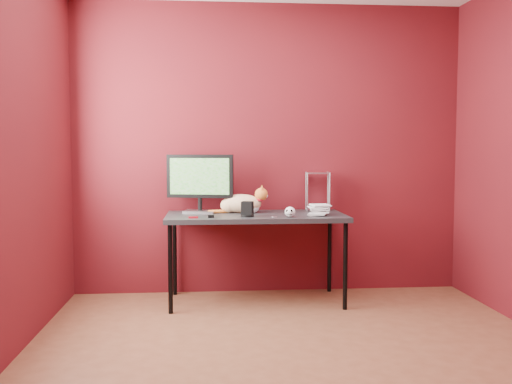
{
  "coord_description": "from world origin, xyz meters",
  "views": [
    {
      "loc": [
        -0.55,
        -3.39,
        1.29
      ],
      "look_at": [
        -0.17,
        1.15,
        0.95
      ],
      "focal_mm": 40.0,
      "sensor_mm": 36.0,
      "label": 1
    }
  ],
  "objects": [
    {
      "name": "speaker",
      "position": [
        -0.23,
        1.19,
        0.81
      ],
      "size": [
        0.11,
        0.11,
        0.12
      ],
      "rotation": [
        0.0,
        0.0,
        -0.31
      ],
      "color": "black",
      "rests_on": "desk"
    },
    {
      "name": "desk",
      "position": [
        -0.15,
        1.37,
        0.7
      ],
      "size": [
        1.5,
        0.7,
        0.75
      ],
      "color": "black",
      "rests_on": "ground"
    },
    {
      "name": "room",
      "position": [
        0.0,
        0.0,
        1.45
      ],
      "size": [
        3.52,
        3.52,
        2.61
      ],
      "color": "brown",
      "rests_on": "ground"
    },
    {
      "name": "cat",
      "position": [
        -0.26,
        1.48,
        0.83
      ],
      "size": [
        0.51,
        0.24,
        0.24
      ],
      "rotation": [
        0.0,
        0.0,
        -0.18
      ],
      "color": "#C7782A",
      "rests_on": "desk"
    },
    {
      "name": "book_stack",
      "position": [
        0.3,
        1.29,
        1.24
      ],
      "size": [
        0.2,
        0.23,
        0.99
      ],
      "rotation": [
        0.0,
        0.0,
        -0.12
      ],
      "color": "beige",
      "rests_on": "desk"
    },
    {
      "name": "black_gadget",
      "position": [
        -0.53,
        1.14,
        0.76
      ],
      "size": [
        0.05,
        0.03,
        0.02
      ],
      "primitive_type": "cube",
      "rotation": [
        0.0,
        0.0,
        0.1
      ],
      "color": "black",
      "rests_on": "desk"
    },
    {
      "name": "pocket_knife",
      "position": [
        -0.67,
        1.12,
        0.76
      ],
      "size": [
        0.08,
        0.03,
        0.01
      ],
      "primitive_type": "cube",
      "rotation": [
        0.0,
        0.0,
        0.1
      ],
      "color": "maroon",
      "rests_on": "desk"
    },
    {
      "name": "wire_rack",
      "position": [
        0.43,
        1.63,
        0.92
      ],
      "size": [
        0.21,
        0.18,
        0.34
      ],
      "rotation": [
        0.0,
        0.0,
        -0.1
      ],
      "color": "#B3B2B7",
      "rests_on": "desk"
    },
    {
      "name": "skull_mug",
      "position": [
        0.11,
        1.13,
        0.79
      ],
      "size": [
        0.09,
        0.09,
        0.08
      ],
      "rotation": [
        0.0,
        0.0,
        -0.33
      ],
      "color": "white",
      "rests_on": "desk"
    },
    {
      "name": "monitor",
      "position": [
        -0.62,
        1.52,
        1.03
      ],
      "size": [
        0.57,
        0.24,
        0.5
      ],
      "rotation": [
        0.0,
        0.0,
        -0.22
      ],
      "color": "#B3B2B7",
      "rests_on": "desk"
    },
    {
      "name": "washer",
      "position": [
        -0.02,
        1.15,
        0.75
      ],
      "size": [
        0.05,
        0.05,
        0.0
      ],
      "primitive_type": "cylinder",
      "color": "#B3B2B7",
      "rests_on": "desk"
    }
  ]
}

